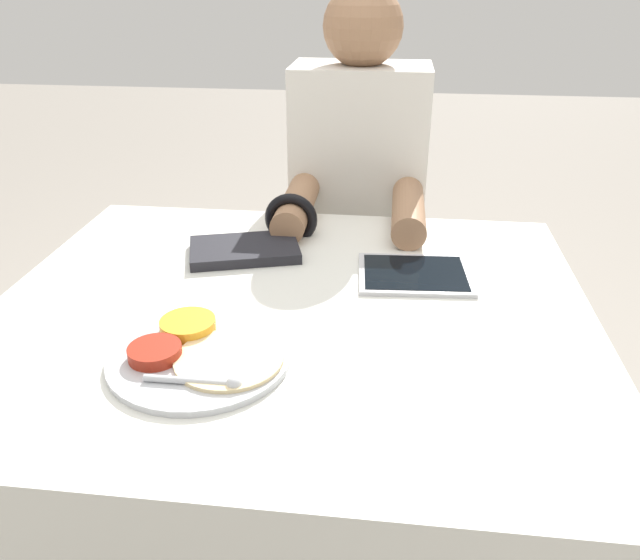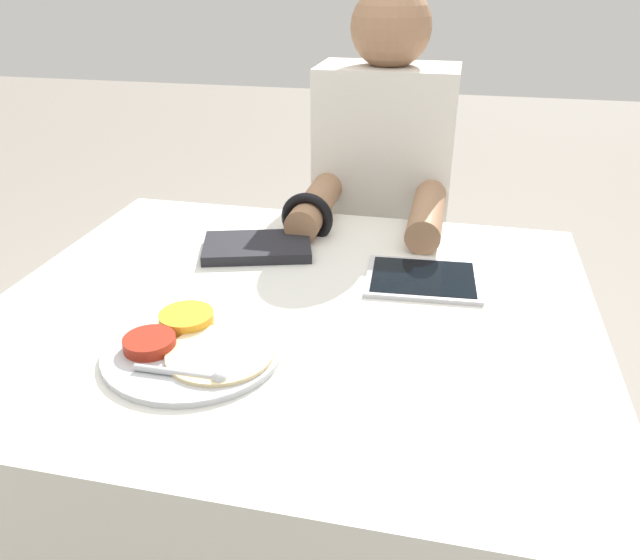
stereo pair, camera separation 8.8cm
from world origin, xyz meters
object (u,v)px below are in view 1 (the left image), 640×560
(thali_tray, at_px, (198,353))
(tablet_device, at_px, (415,274))
(person_diner, at_px, (356,247))
(red_notebook, at_px, (245,250))

(thali_tray, bearing_deg, tablet_device, 44.02)
(person_diner, bearing_deg, red_notebook, -115.64)
(tablet_device, relative_size, person_diner, 0.18)
(thali_tray, distance_m, red_notebook, 0.36)
(red_notebook, relative_size, person_diner, 0.20)
(thali_tray, xyz_separation_m, person_diner, (0.18, 0.76, -0.16))
(thali_tray, distance_m, tablet_device, 0.43)
(tablet_device, bearing_deg, thali_tray, -135.98)
(thali_tray, bearing_deg, red_notebook, 92.40)
(red_notebook, bearing_deg, person_diner, 64.36)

